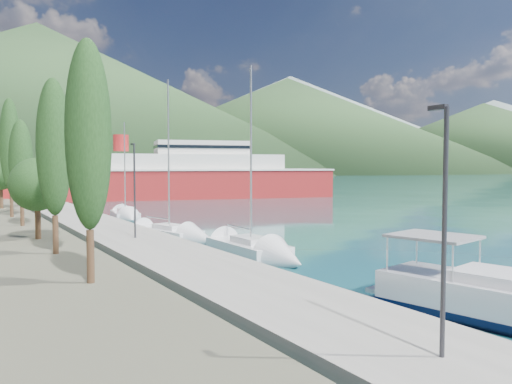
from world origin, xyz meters
TOP-DOWN VIEW (x-y plane):
  - ground at (0.00, 120.00)m, footprint 1400.00×1400.00m
  - quay at (-9.00, 26.00)m, footprint 5.00×88.00m
  - hills_far at (138.59, 618.73)m, footprint 1480.00×900.00m
  - hills_near at (98.04, 372.50)m, footprint 1010.00×520.00m
  - tree_row at (-14.29, 33.59)m, footprint 3.93×63.65m
  - lamp_posts at (-9.00, 14.75)m, footprint 0.15×49.11m
  - sailboat_near at (-3.64, 6.94)m, footprint 2.62×8.63m
  - sailboat_mid at (-4.71, 16.40)m, footprint 4.46×9.12m
  - sailboat_far at (-4.03, 32.00)m, footprint 3.38×7.59m
  - ferry at (12.37, 61.86)m, footprint 56.70×25.22m

SIDE VIEW (x-z plane):
  - ground at x=0.00m, z-range 0.00..0.00m
  - sailboat_far at x=-4.03m, z-range -5.08..5.69m
  - sailboat_mid at x=-4.71m, z-range -6.04..6.65m
  - sailboat_near at x=-3.64m, z-range -5.86..6.52m
  - quay at x=-9.00m, z-range 0.00..0.80m
  - ferry at x=12.37m, z-range -2.16..8.87m
  - lamp_posts at x=-9.00m, z-range 1.05..7.11m
  - tree_row at x=-14.29m, z-range 0.44..11.36m
  - hills_near at x=98.04m, z-range -8.32..106.68m
  - hills_far at x=138.59m, z-range -12.61..167.39m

